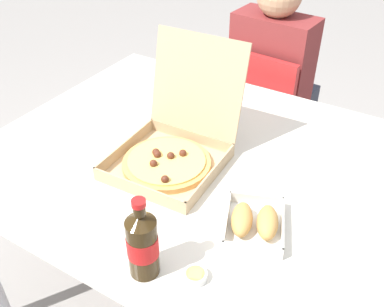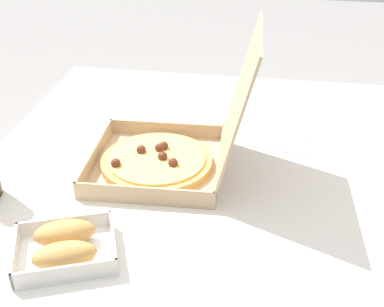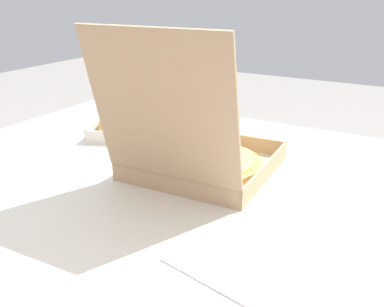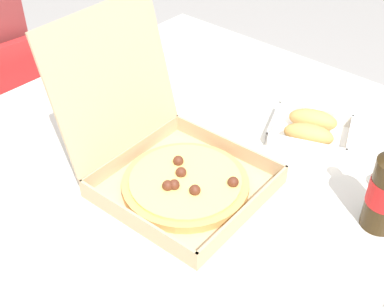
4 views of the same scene
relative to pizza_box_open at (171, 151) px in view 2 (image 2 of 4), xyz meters
The scene contains 4 objects.
dining_table 0.14m from the pizza_box_open, 57.76° to the left, with size 1.33×1.10×0.75m.
pizza_box_open is the anchor object (origin of this frame).
bread_side_box 0.37m from the pizza_box_open, 21.72° to the right, with size 0.21×0.23×0.06m.
paper_menu 0.37m from the pizza_box_open, 129.47° to the left, with size 0.21×0.15×0.00m, color white.
Camera 2 is at (0.99, 0.16, 1.42)m, focal length 47.02 mm.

